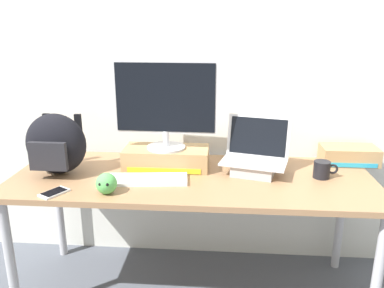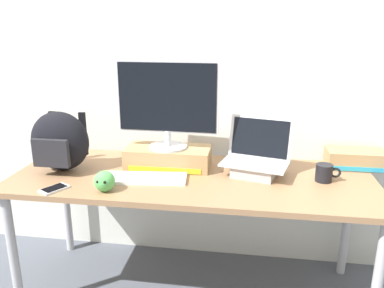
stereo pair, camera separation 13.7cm
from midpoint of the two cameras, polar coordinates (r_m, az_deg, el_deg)
name	(u,v)px [view 2 (the right image)]	position (r m, az deg, el deg)	size (l,w,h in m)	color
back_wall	(203,61)	(2.44, 3.32, 12.11)	(7.00, 0.10, 2.60)	silver
desk	(192,187)	(2.14, 1.84, -6.34)	(1.94, 0.74, 0.73)	#99704C
toner_box_yellow	(168,157)	(2.23, -1.75, -1.95)	(0.48, 0.23, 0.11)	#A88456
desktop_monitor	(167,103)	(2.15, -1.83, 5.98)	(0.57, 0.22, 0.49)	silver
open_laptop	(256,163)	(2.15, 11.12, -2.81)	(0.39, 0.32, 0.30)	#ADADB2
external_keyboard	(143,178)	(2.06, -5.25, -5.01)	(0.46, 0.19, 0.02)	white
messenger_backpack	(60,142)	(2.24, -17.18, 0.32)	(0.33, 0.24, 0.33)	black
coffee_mug	(325,173)	(2.16, 20.60, -4.00)	(0.13, 0.09, 0.09)	black
cell_phone	(54,189)	(2.03, -17.72, -6.30)	(0.13, 0.16, 0.01)	silver
plush_toy	(105,181)	(1.94, -10.74, -5.39)	(0.10, 0.10, 0.10)	#56B256
toner_box_cyan	(355,158)	(2.44, 24.32, -1.96)	(0.32, 0.18, 0.10)	#A88456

